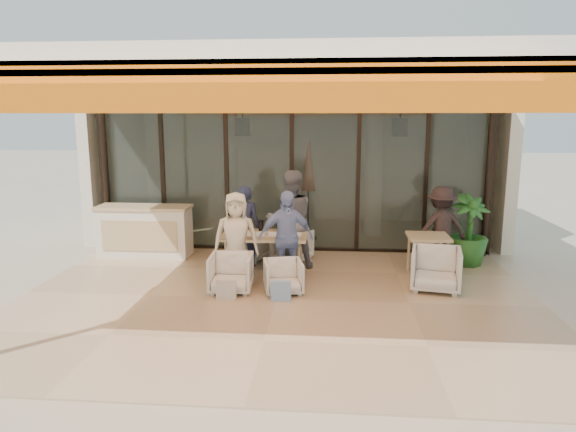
{
  "coord_description": "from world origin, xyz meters",
  "views": [
    {
      "loc": [
        0.8,
        -7.43,
        2.76
      ],
      "look_at": [
        0.1,
        0.9,
        1.15
      ],
      "focal_mm": 32.0,
      "sensor_mm": 36.0,
      "label": 1
    }
  ],
  "objects_px": {
    "dining_table": "(264,237)",
    "diner_grey": "(290,220)",
    "chair_far_right": "(292,244)",
    "standing_woman": "(441,228)",
    "side_chair": "(436,267)",
    "chair_near_left": "(231,271)",
    "diner_cream": "(236,238)",
    "host_counter": "(145,231)",
    "chair_near_right": "(283,275)",
    "potted_palm": "(468,230)",
    "chair_far_left": "(250,243)",
    "diner_periwinkle": "(286,238)",
    "side_table": "(428,241)",
    "diner_navy": "(245,227)"
  },
  "relations": [
    {
      "from": "dining_table",
      "to": "diner_grey",
      "type": "relative_size",
      "value": 0.82
    },
    {
      "from": "chair_far_right",
      "to": "standing_woman",
      "type": "xyz_separation_m",
      "value": [
        2.75,
        -0.28,
        0.43
      ]
    },
    {
      "from": "side_chair",
      "to": "diner_grey",
      "type": "bearing_deg",
      "value": 167.44
    },
    {
      "from": "chair_near_left",
      "to": "diner_cream",
      "type": "distance_m",
      "value": 0.66
    },
    {
      "from": "dining_table",
      "to": "diner_cream",
      "type": "distance_m",
      "value": 0.62
    },
    {
      "from": "host_counter",
      "to": "standing_woman",
      "type": "height_order",
      "value": "standing_woman"
    },
    {
      "from": "chair_near_right",
      "to": "potted_palm",
      "type": "relative_size",
      "value": 0.44
    },
    {
      "from": "chair_far_left",
      "to": "diner_cream",
      "type": "height_order",
      "value": "diner_cream"
    },
    {
      "from": "standing_woman",
      "to": "potted_palm",
      "type": "xyz_separation_m",
      "value": [
        0.55,
        0.25,
        -0.09
      ]
    },
    {
      "from": "host_counter",
      "to": "diner_grey",
      "type": "height_order",
      "value": "diner_grey"
    },
    {
      "from": "chair_near_left",
      "to": "diner_grey",
      "type": "bearing_deg",
      "value": 56.5
    },
    {
      "from": "diner_cream",
      "to": "diner_periwinkle",
      "type": "height_order",
      "value": "diner_periwinkle"
    },
    {
      "from": "chair_far_right",
      "to": "dining_table",
      "type": "bearing_deg",
      "value": 87.36
    },
    {
      "from": "chair_far_right",
      "to": "side_table",
      "type": "distance_m",
      "value": 2.58
    },
    {
      "from": "chair_near_left",
      "to": "standing_woman",
      "type": "distance_m",
      "value": 3.96
    },
    {
      "from": "diner_cream",
      "to": "diner_periwinkle",
      "type": "distance_m",
      "value": 0.84
    },
    {
      "from": "chair_far_left",
      "to": "side_table",
      "type": "height_order",
      "value": "side_table"
    },
    {
      "from": "chair_near_left",
      "to": "diner_cream",
      "type": "height_order",
      "value": "diner_cream"
    },
    {
      "from": "diner_navy",
      "to": "diner_grey",
      "type": "xyz_separation_m",
      "value": [
        0.84,
        0.0,
        0.14
      ]
    },
    {
      "from": "chair_near_left",
      "to": "diner_grey",
      "type": "distance_m",
      "value": 1.73
    },
    {
      "from": "chair_far_left",
      "to": "diner_navy",
      "type": "distance_m",
      "value": 0.66
    },
    {
      "from": "side_chair",
      "to": "potted_palm",
      "type": "height_order",
      "value": "potted_palm"
    },
    {
      "from": "potted_palm",
      "to": "host_counter",
      "type": "bearing_deg",
      "value": 179.12
    },
    {
      "from": "potted_palm",
      "to": "dining_table",
      "type": "bearing_deg",
      "value": -166.3
    },
    {
      "from": "host_counter",
      "to": "diner_periwinkle",
      "type": "xyz_separation_m",
      "value": [
        2.96,
        -1.46,
        0.26
      ]
    },
    {
      "from": "host_counter",
      "to": "side_chair",
      "type": "height_order",
      "value": "host_counter"
    },
    {
      "from": "chair_far_left",
      "to": "side_chair",
      "type": "height_order",
      "value": "side_chair"
    },
    {
      "from": "diner_periwinkle",
      "to": "chair_far_right",
      "type": "bearing_deg",
      "value": 73.0
    },
    {
      "from": "diner_cream",
      "to": "side_table",
      "type": "height_order",
      "value": "diner_cream"
    },
    {
      "from": "host_counter",
      "to": "potted_palm",
      "type": "xyz_separation_m",
      "value": [
        6.26,
        -0.1,
        0.15
      ]
    },
    {
      "from": "chair_near_left",
      "to": "side_table",
      "type": "distance_m",
      "value": 3.47
    },
    {
      "from": "diner_navy",
      "to": "standing_woman",
      "type": "height_order",
      "value": "diner_navy"
    },
    {
      "from": "diner_grey",
      "to": "chair_far_right",
      "type": "bearing_deg",
      "value": -110.58
    },
    {
      "from": "chair_far_right",
      "to": "chair_near_right",
      "type": "xyz_separation_m",
      "value": [
        0.0,
        -1.9,
        -0.04
      ]
    },
    {
      "from": "chair_near_right",
      "to": "potted_palm",
      "type": "height_order",
      "value": "potted_palm"
    },
    {
      "from": "chair_near_left",
      "to": "chair_near_right",
      "type": "xyz_separation_m",
      "value": [
        0.84,
        0.0,
        -0.04
      ]
    },
    {
      "from": "chair_far_left",
      "to": "standing_woman",
      "type": "height_order",
      "value": "standing_woman"
    },
    {
      "from": "chair_far_left",
      "to": "side_table",
      "type": "bearing_deg",
      "value": -173.04
    },
    {
      "from": "chair_near_left",
      "to": "side_chair",
      "type": "bearing_deg",
      "value": 3.52
    },
    {
      "from": "chair_near_right",
      "to": "host_counter",
      "type": "bearing_deg",
      "value": 133.37
    },
    {
      "from": "host_counter",
      "to": "potted_palm",
      "type": "bearing_deg",
      "value": -0.88
    },
    {
      "from": "diner_periwinkle",
      "to": "diner_navy",
      "type": "bearing_deg",
      "value": 116.02
    },
    {
      "from": "host_counter",
      "to": "chair_far_left",
      "type": "height_order",
      "value": "host_counter"
    },
    {
      "from": "side_chair",
      "to": "dining_table",
      "type": "bearing_deg",
      "value": 178.81
    },
    {
      "from": "diner_navy",
      "to": "diner_cream",
      "type": "height_order",
      "value": "diner_navy"
    },
    {
      "from": "diner_periwinkle",
      "to": "side_chair",
      "type": "xyz_separation_m",
      "value": [
        2.43,
        -0.15,
        -0.4
      ]
    },
    {
      "from": "diner_periwinkle",
      "to": "side_table",
      "type": "height_order",
      "value": "diner_periwinkle"
    },
    {
      "from": "chair_far_right",
      "to": "chair_near_left",
      "type": "xyz_separation_m",
      "value": [
        -0.84,
        -1.9,
        0.01
      ]
    },
    {
      "from": "dining_table",
      "to": "chair_near_left",
      "type": "xyz_separation_m",
      "value": [
        -0.41,
        -0.96,
        -0.34
      ]
    },
    {
      "from": "diner_cream",
      "to": "potted_palm",
      "type": "relative_size",
      "value": 1.14
    }
  ]
}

